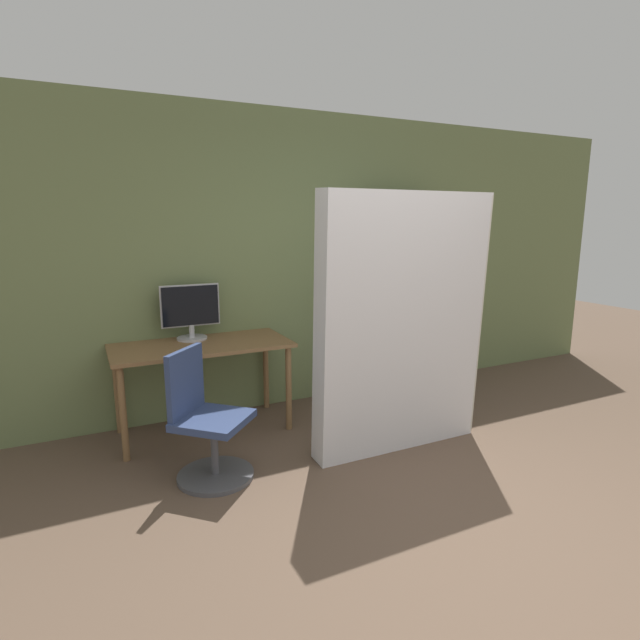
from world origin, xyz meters
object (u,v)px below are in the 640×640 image
object	(u,v)px
monitor	(191,311)
mattress_near	(403,325)
office_chair	(206,428)
bookshelf	(389,295)

from	to	relation	value
monitor	mattress_near	bearing A→B (deg)	-41.37
office_chair	bookshelf	bearing A→B (deg)	24.88
monitor	mattress_near	world-z (taller)	mattress_near
office_chair	bookshelf	distance (m)	2.40
mattress_near	office_chair	bearing A→B (deg)	172.33
mattress_near	bookshelf	bearing A→B (deg)	60.79
bookshelf	monitor	bearing A→B (deg)	-179.81
office_chair	bookshelf	world-z (taller)	bookshelf
bookshelf	mattress_near	xyz separation A→B (m)	(-0.65, -1.17, -0.03)
monitor	bookshelf	size ratio (longest dim) A/B	0.25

